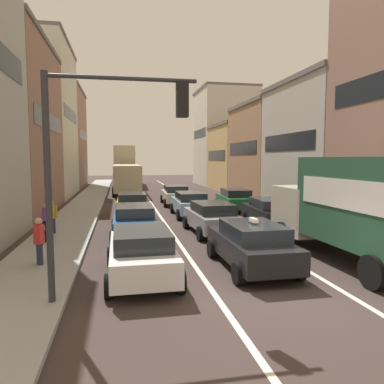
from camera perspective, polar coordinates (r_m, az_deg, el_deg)
name	(u,v)px	position (r m, az deg, el deg)	size (l,w,h in m)	color
ground_plane	(279,293)	(10.28, 13.37, -15.00)	(140.00, 140.00, 0.00)	#3B2F2C
sidewalk_left	(86,204)	(29.10, -16.19, -1.83)	(2.60, 64.00, 0.14)	#9F9F9F
lane_stripe_left	(151,203)	(29.08, -6.32, -1.78)	(0.16, 60.00, 0.01)	silver
lane_stripe_right	(194,203)	(29.55, 0.27, -1.64)	(0.16, 60.00, 0.01)	silver
building_row_left	(14,120)	(31.61, -25.96, 9.97)	(7.20, 43.90, 14.09)	#B2ADA3
building_row_right	(280,140)	(33.83, 13.46, 7.85)	(7.20, 43.90, 12.79)	beige
traffic_light_pole	(103,146)	(8.96, -13.69, 6.90)	(3.58, 0.38, 5.50)	#2D2D33
removalist_box_truck	(358,205)	(13.43, 24.32, -1.90)	(2.91, 7.78, 3.58)	#B7B29E
taxi_centre_lane_front	(251,244)	(12.04, 9.22, -7.97)	(2.09, 4.31, 1.66)	black
sedan_left_lane_front	(142,252)	(11.00, -7.84, -9.22)	(2.09, 4.31, 1.49)	silver
sedan_centre_lane_second	(212,217)	(17.30, 3.08, -3.89)	(2.19, 4.37, 1.49)	gray
wagon_left_lane_second	(134,220)	(16.50, -8.94, -4.39)	(2.08, 4.31, 1.49)	#194C8C
hatchback_centre_lane_third	(190,203)	(22.50, -0.29, -1.77)	(2.09, 4.32, 1.49)	#759EB7
sedan_left_lane_third	(132,204)	(22.27, -9.27, -1.91)	(2.13, 4.33, 1.49)	#B29319
coupe_centre_lane_fourth	(176,194)	(28.14, -2.58, -0.37)	(2.15, 4.34, 1.49)	beige
sedan_right_lane_behind_truck	(270,212)	(19.37, 11.95, -3.01)	(2.26, 4.40, 1.49)	black
wagon_right_lane_far	(235,199)	(24.98, 6.70, -1.11)	(2.27, 4.40, 1.49)	#19592D
bus_mid_queue_primary	(127,176)	(37.45, -10.09, 2.42)	(2.81, 10.50, 2.90)	#BFB793
bus_far_queue_secondary	(125,164)	(49.01, -10.29, 4.31)	(3.08, 10.58, 5.06)	#BFB793
cyclist_on_sidewalk	(46,224)	(16.28, -21.67, -4.63)	(0.50, 1.73, 1.72)	black
pedestrian_near_kerb	(51,216)	(17.82, -21.02, -3.47)	(0.54, 0.34, 1.66)	#262D47
pedestrian_mid_sidewalk	(39,240)	(12.80, -22.66, -6.83)	(0.34, 0.51, 1.66)	#262D47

